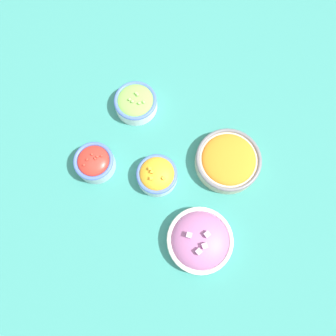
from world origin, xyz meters
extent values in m
plane|color=#337F75|center=(0.00, 0.00, 0.00)|extent=(3.00, 3.00, 0.00)
cylinder|color=silver|center=(-0.01, -0.04, 0.02)|extent=(0.12, 0.12, 0.04)
torus|color=#4766B7|center=(-0.01, -0.04, 0.04)|extent=(0.12, 0.12, 0.01)
ellipsoid|color=orange|center=(-0.01, -0.04, 0.04)|extent=(0.10, 0.10, 0.05)
cube|color=#F4A828|center=(-0.03, -0.04, 0.07)|extent=(0.01, 0.01, 0.01)
cube|color=#F4A828|center=(0.01, -0.04, 0.07)|extent=(0.01, 0.01, 0.01)
cube|color=#F4A828|center=(-0.02, -0.04, 0.07)|extent=(0.01, 0.01, 0.01)
cube|color=#F4A828|center=(-0.02, -0.06, 0.07)|extent=(0.01, 0.01, 0.01)
cylinder|color=white|center=(-0.20, 0.12, 0.02)|extent=(0.13, 0.13, 0.04)
torus|color=#4766B7|center=(-0.20, 0.12, 0.04)|extent=(0.13, 0.13, 0.01)
ellipsoid|color=#7ABC4C|center=(-0.20, 0.12, 0.04)|extent=(0.11, 0.11, 0.03)
ellipsoid|color=#99D166|center=(-0.21, 0.14, 0.06)|extent=(0.01, 0.01, 0.01)
ellipsoid|color=#99D166|center=(-0.21, 0.11, 0.06)|extent=(0.01, 0.01, 0.01)
ellipsoid|color=#99D166|center=(-0.20, 0.13, 0.06)|extent=(0.01, 0.01, 0.01)
ellipsoid|color=#99D166|center=(-0.17, 0.12, 0.06)|extent=(0.01, 0.01, 0.01)
ellipsoid|color=#99D166|center=(-0.18, 0.11, 0.06)|extent=(0.01, 0.01, 0.01)
ellipsoid|color=#99D166|center=(-0.20, 0.11, 0.06)|extent=(0.01, 0.01, 0.01)
cylinder|color=silver|center=(0.19, -0.12, 0.02)|extent=(0.18, 0.18, 0.04)
torus|color=silver|center=(0.19, -0.12, 0.04)|extent=(0.18, 0.18, 0.01)
ellipsoid|color=#9E5B8E|center=(0.19, -0.12, 0.04)|extent=(0.16, 0.16, 0.06)
cube|color=#C699C1|center=(0.20, -0.15, 0.07)|extent=(0.02, 0.02, 0.01)
cube|color=#C699C1|center=(0.16, -0.13, 0.07)|extent=(0.02, 0.02, 0.01)
cube|color=#C699C1|center=(0.20, -0.13, 0.07)|extent=(0.02, 0.02, 0.01)
cube|color=#C699C1|center=(0.19, -0.10, 0.07)|extent=(0.02, 0.02, 0.01)
cylinder|color=beige|center=(0.13, 0.12, 0.02)|extent=(0.19, 0.19, 0.04)
torus|color=slate|center=(0.13, 0.12, 0.04)|extent=(0.19, 0.19, 0.01)
ellipsoid|color=orange|center=(0.13, 0.12, 0.04)|extent=(0.16, 0.16, 0.04)
cylinder|color=#B2C1CC|center=(-0.19, -0.11, 0.02)|extent=(0.12, 0.12, 0.05)
torus|color=#4766B7|center=(-0.19, -0.11, 0.05)|extent=(0.12, 0.12, 0.01)
ellipsoid|color=red|center=(-0.19, -0.11, 0.05)|extent=(0.09, 0.09, 0.04)
ellipsoid|color=red|center=(-0.20, -0.13, 0.07)|extent=(0.01, 0.01, 0.01)
ellipsoid|color=red|center=(-0.18, -0.10, 0.07)|extent=(0.01, 0.01, 0.01)
ellipsoid|color=red|center=(-0.20, -0.10, 0.07)|extent=(0.01, 0.01, 0.01)
ellipsoid|color=red|center=(-0.18, -0.09, 0.07)|extent=(0.01, 0.01, 0.01)
ellipsoid|color=red|center=(-0.17, -0.08, 0.07)|extent=(0.01, 0.01, 0.01)
ellipsoid|color=red|center=(-0.20, -0.12, 0.07)|extent=(0.01, 0.01, 0.01)
camera|label=1|loc=(0.15, -0.22, 0.95)|focal=35.00mm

